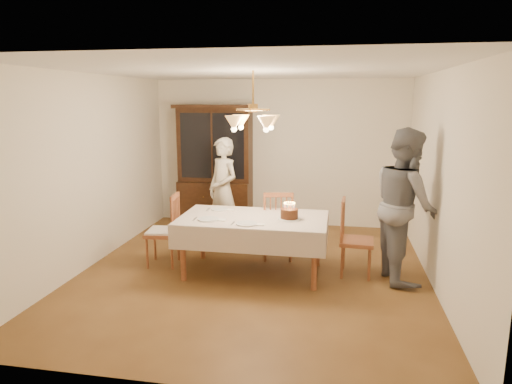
% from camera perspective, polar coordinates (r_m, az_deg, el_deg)
% --- Properties ---
extents(ground, '(5.00, 5.00, 0.00)m').
position_cam_1_polar(ground, '(6.14, -0.34, -10.01)').
color(ground, brown).
rests_on(ground, ground).
extents(room_shell, '(5.00, 5.00, 5.00)m').
position_cam_1_polar(room_shell, '(5.75, -0.36, 4.80)').
color(room_shell, white).
rests_on(room_shell, ground).
extents(dining_table, '(1.90, 1.10, 0.76)m').
position_cam_1_polar(dining_table, '(5.93, -0.35, -3.86)').
color(dining_table, brown).
rests_on(dining_table, ground).
extents(china_hutch, '(1.38, 0.54, 2.16)m').
position_cam_1_polar(china_hutch, '(8.26, -5.14, 3.04)').
color(china_hutch, black).
rests_on(china_hutch, ground).
extents(chair_far_side, '(0.50, 0.48, 1.00)m').
position_cam_1_polar(chair_far_side, '(6.55, 2.75, -4.56)').
color(chair_far_side, brown).
rests_on(chair_far_side, ground).
extents(chair_left_end, '(0.46, 0.48, 1.00)m').
position_cam_1_polar(chair_left_end, '(6.42, -11.53, -5.02)').
color(chair_left_end, brown).
rests_on(chair_left_end, ground).
extents(chair_right_end, '(0.45, 0.46, 1.00)m').
position_cam_1_polar(chair_right_end, '(6.07, 12.36, -6.12)').
color(chair_right_end, brown).
rests_on(chair_right_end, ground).
extents(elderly_woman, '(0.72, 0.69, 1.67)m').
position_cam_1_polar(elderly_woman, '(7.26, -4.12, 0.23)').
color(elderly_woman, beige).
rests_on(elderly_woman, ground).
extents(adult_in_grey, '(0.90, 1.06, 1.92)m').
position_cam_1_polar(adult_in_grey, '(5.98, 18.16, -1.56)').
color(adult_in_grey, slate).
rests_on(adult_in_grey, ground).
extents(birthday_cake, '(0.30, 0.30, 0.22)m').
position_cam_1_polar(birthday_cake, '(5.81, 4.18, -2.79)').
color(birthday_cake, white).
rests_on(birthday_cake, dining_table).
extents(place_setting_near_left, '(0.41, 0.27, 0.02)m').
position_cam_1_polar(place_setting_near_left, '(5.81, -5.86, -3.41)').
color(place_setting_near_left, white).
rests_on(place_setting_near_left, dining_table).
extents(place_setting_near_right, '(0.41, 0.26, 0.02)m').
position_cam_1_polar(place_setting_near_right, '(5.57, -1.04, -3.98)').
color(place_setting_near_right, white).
rests_on(place_setting_near_right, dining_table).
extents(place_setting_far_left, '(0.38, 0.23, 0.02)m').
position_cam_1_polar(place_setting_far_left, '(6.31, -4.47, -2.16)').
color(place_setting_far_left, white).
rests_on(place_setting_far_left, dining_table).
extents(chandelier, '(0.62, 0.62, 0.73)m').
position_cam_1_polar(chandelier, '(5.72, -0.36, 8.73)').
color(chandelier, '#BF8C3F').
rests_on(chandelier, ground).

